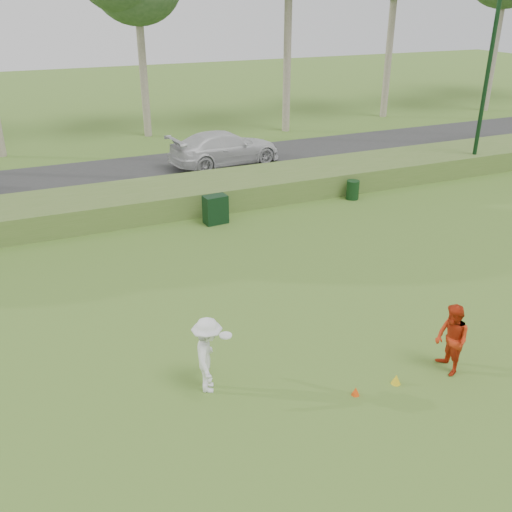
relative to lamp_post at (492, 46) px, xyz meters
name	(u,v)px	position (x,y,z in m)	size (l,w,h in m)	color
ground	(329,381)	(-14.00, -11.00, -5.59)	(120.00, 120.00, 0.00)	#436D24
reed_strip	(174,196)	(-14.00, 1.00, -5.14)	(80.00, 3.00, 0.90)	#4E702C
park_road	(145,173)	(-14.00, 6.00, -5.56)	(80.00, 6.00, 0.06)	#2D2D2D
lamp_post	(492,46)	(0.00, 0.00, 0.00)	(0.70, 0.70, 8.18)	black
player_white	(208,355)	(-16.47, -10.20, -4.74)	(1.02, 1.25, 1.71)	white
player_red	(452,340)	(-11.41, -11.71, -4.77)	(0.80, 0.62, 1.64)	red
cone_orange	(356,391)	(-13.73, -11.61, -5.50)	(0.17, 0.17, 0.19)	#FF4C0D
cone_yellow	(396,379)	(-12.73, -11.64, -5.48)	(0.21, 0.21, 0.23)	yellow
utility_cabinet	(216,209)	(-13.08, -1.20, -5.07)	(0.83, 0.52, 1.04)	black
trash_bin	(353,190)	(-7.07, -0.90, -5.21)	(0.51, 0.51, 0.77)	black
car_right	(225,148)	(-10.06, 5.85, -4.74)	(2.22, 5.45, 1.58)	silver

